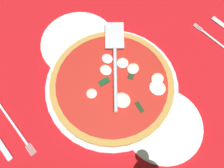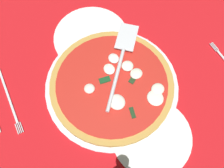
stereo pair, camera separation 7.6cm
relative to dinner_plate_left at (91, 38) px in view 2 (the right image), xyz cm
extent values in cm
cube|color=red|center=(18.28, -3.32, -1.00)|extent=(101.12, 101.12, 0.80)
cube|color=silver|center=(-17.11, -8.37, -0.55)|extent=(10.11, 10.11, 0.10)
cube|color=silver|center=(-6.99, -18.49, -0.55)|extent=(10.11, 10.11, 0.10)
cube|color=silver|center=(-6.99, 1.74, -0.55)|extent=(10.11, 10.11, 0.10)
cube|color=silver|center=(3.12, -28.60, -0.55)|extent=(10.11, 10.11, 0.10)
cube|color=silver|center=(3.12, -8.37, -0.55)|extent=(10.11, 10.11, 0.10)
cube|color=silver|center=(3.12, 11.85, -0.55)|extent=(10.11, 10.11, 0.10)
cube|color=silver|center=(3.12, 32.07, -0.55)|extent=(10.11, 10.11, 0.10)
cube|color=silver|center=(13.23, -18.49, -0.55)|extent=(10.11, 10.11, 0.10)
cube|color=silver|center=(13.23, 1.74, -0.55)|extent=(10.11, 10.11, 0.10)
cube|color=silver|center=(13.23, 21.96, -0.55)|extent=(10.11, 10.11, 0.10)
cube|color=silver|center=(23.34, -28.60, -0.55)|extent=(10.11, 10.11, 0.10)
cube|color=silver|center=(23.34, -8.37, -0.55)|extent=(10.11, 10.11, 0.10)
cube|color=silver|center=(23.34, 11.85, -0.55)|extent=(10.11, 10.11, 0.10)
cube|color=silver|center=(23.34, 32.07, -0.55)|extent=(10.11, 10.11, 0.10)
cube|color=silver|center=(33.45, -18.49, -0.55)|extent=(10.11, 10.11, 0.10)
cube|color=silver|center=(33.45, 1.74, -0.55)|extent=(10.11, 10.11, 0.10)
cube|color=silver|center=(33.45, 21.96, -0.55)|extent=(10.11, 10.11, 0.10)
cube|color=silver|center=(43.56, 11.85, -0.55)|extent=(10.11, 10.11, 0.10)
cylinder|color=silver|center=(16.90, -3.25, -0.06)|extent=(37.11, 37.11, 0.88)
cylinder|color=white|center=(0.00, 0.00, 0.00)|extent=(22.60, 22.60, 1.00)
cylinder|color=white|center=(34.58, -2.30, 0.00)|extent=(20.78, 20.78, 1.00)
cylinder|color=#C19142|center=(16.90, -3.25, 1.04)|extent=(34.31, 34.31, 1.33)
cylinder|color=red|center=(16.90, -3.25, 1.86)|extent=(30.83, 30.83, 0.30)
ellipsoid|color=white|center=(13.07, -1.73, 2.48)|extent=(3.48, 3.02, 0.94)
ellipsoid|color=silver|center=(17.94, 3.79, 2.57)|extent=(3.21, 3.51, 1.13)
ellipsoid|color=silver|center=(22.45, -5.19, 2.62)|extent=(4.50, 4.26, 1.24)
ellipsoid|color=white|center=(15.01, 3.04, 2.63)|extent=(3.31, 3.34, 1.25)
ellipsoid|color=white|center=(15.24, -9.38, 2.58)|extent=(2.92, 2.90, 1.15)
ellipsoid|color=white|center=(26.88, 4.01, 2.49)|extent=(4.62, 4.30, 0.96)
ellipsoid|color=white|center=(25.17, 6.07, 2.55)|extent=(3.37, 3.62, 1.09)
ellipsoid|color=white|center=(10.91, 1.10, 2.58)|extent=(3.31, 2.92, 1.15)
cube|color=#1A351A|center=(26.95, -3.11, 2.16)|extent=(3.25, 2.02, 0.30)
cube|color=#1F371C|center=(18.98, 2.35, 2.16)|extent=(2.73, 3.42, 0.30)
cube|color=#154421|center=(15.10, -4.45, 2.16)|extent=(2.39, 3.41, 0.30)
cube|color=silver|center=(7.40, 7.87, 3.40)|extent=(10.07, 10.15, 0.30)
cylinder|color=silver|center=(17.09, -2.16, 3.75)|extent=(13.94, 14.37, 1.00)
cube|color=silver|center=(3.84, -28.95, 0.23)|extent=(17.65, 2.74, 0.25)
cube|color=silver|center=(14.03, -30.86, 0.23)|extent=(3.00, 0.58, 0.25)
cube|color=silver|center=(14.09, -30.42, 0.23)|extent=(3.00, 0.58, 0.25)
cube|color=silver|center=(14.14, -29.98, 0.23)|extent=(3.00, 0.58, 0.25)
cube|color=silver|center=(14.19, -29.55, 0.23)|extent=(3.00, 0.58, 0.25)
cube|color=silver|center=(22.55, 29.65, 0.23)|extent=(3.01, 0.38, 0.25)
cube|color=silver|center=(22.53, 29.21, 0.23)|extent=(3.01, 0.38, 0.25)
cube|color=silver|center=(22.50, 28.77, 0.23)|extent=(3.01, 0.38, 0.25)
camera|label=1|loc=(38.17, -25.70, 71.00)|focal=44.44mm
camera|label=2|loc=(43.01, -19.82, 71.00)|focal=44.44mm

